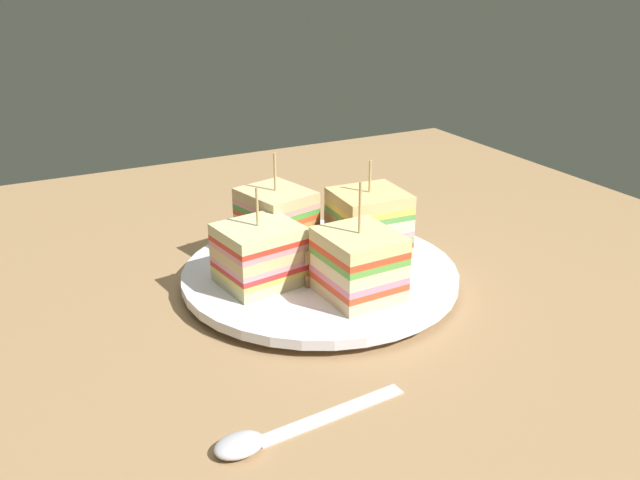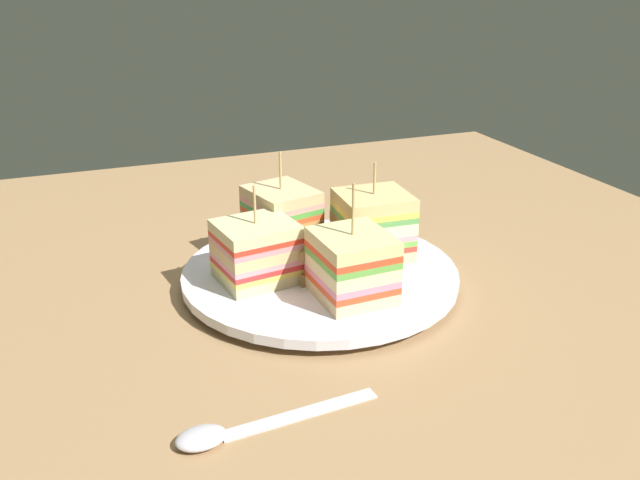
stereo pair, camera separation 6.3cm
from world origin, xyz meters
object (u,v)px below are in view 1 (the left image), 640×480
Objects in this scene: sandwich_wedge_2 at (358,264)px; sandwich_wedge_0 at (277,221)px; plate at (320,275)px; sandwich_wedge_1 at (262,256)px; spoon at (268,435)px; sandwich_wedge_3 at (368,223)px; chip_pile at (320,248)px.

sandwich_wedge_0 is at bearing 8.64° from sandwich_wedge_2.
plate is 7.26cm from sandwich_wedge_0.
spoon is at bearing -120.40° from sandwich_wedge_1.
sandwich_wedge_2 is 0.71× the size of spoon.
spoon is (-18.06, 7.32, -4.05)cm from sandwich_wedge_1.
sandwich_wedge_2 is 19.18cm from spoon.
sandwich_wedge_3 is at bearing 45.79° from sandwich_wedge_0.
sandwich_wedge_2 is (-5.64, -6.69, 0.13)cm from sandwich_wedge_1.
sandwich_wedge_3 is 0.66× the size of spoon.
sandwich_wedge_3 reaches higher than spoon.
plate is 1.80× the size of spoon.
plate is at bearing -3.83° from sandwich_wedge_1.
sandwich_wedge_2 is at bearing -2.49° from sandwich_wedge_0.
sandwich_wedge_0 reaches higher than chip_pile.
sandwich_wedge_2 reaches higher than sandwich_wedge_3.
sandwich_wedge_1 reaches higher than chip_pile.
plate is 3.56× the size of chip_pile.
sandwich_wedge_0 is 0.98× the size of sandwich_wedge_2.
sandwich_wedge_3 is (7.38, -5.47, 0.28)cm from sandwich_wedge_2.
spoon is at bearing -39.08° from sandwich_wedge_0.
sandwich_wedge_0 is 5.70cm from chip_pile.
sandwich_wedge_1 is at bearing 11.57° from sandwich_wedge_3.
spoon is at bearing 129.13° from sandwich_wedge_2.
chip_pile is (1.28, -6.50, -0.95)cm from sandwich_wedge_1.
sandwich_wedge_1 is 6.69cm from chip_pile.
sandwich_wedge_3 is at bearing -78.25° from plate.
spoon is (-19.34, 13.82, -3.10)cm from chip_pile.
plate is 2.88× the size of sandwich_wedge_1.
plate is 7.11cm from sandwich_wedge_2.
sandwich_wedge_0 is 7.71cm from sandwich_wedge_1.
chip_pile is at bearing -0.92° from sandwich_wedge_2.
sandwich_wedge_0 is at bearing 47.45° from sandwich_wedge_1.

